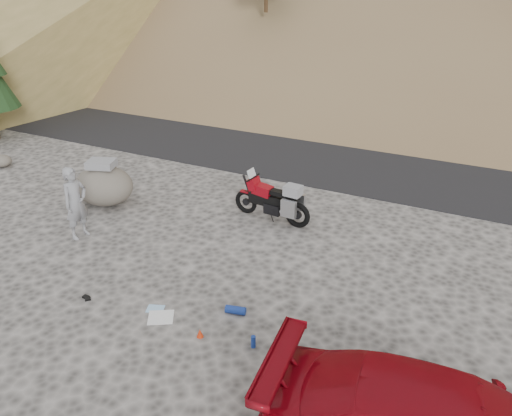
{
  "coord_description": "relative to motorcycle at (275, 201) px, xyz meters",
  "views": [
    {
      "loc": [
        6.34,
        -7.69,
        6.03
      ],
      "look_at": [
        1.69,
        1.61,
        1.0
      ],
      "focal_mm": 35.0,
      "sensor_mm": 36.0,
      "label": 1
    }
  ],
  "objects": [
    {
      "name": "boulder",
      "position": [
        -4.71,
        -1.15,
        -0.01
      ],
      "size": [
        1.84,
        1.62,
        1.27
      ],
      "rotation": [
        0.0,
        0.0,
        0.13
      ],
      "color": "#514D45",
      "rests_on": "ground"
    },
    {
      "name": "motorcycle",
      "position": [
        0.0,
        0.0,
        0.0
      ],
      "size": [
        2.23,
        0.74,
        1.33
      ],
      "rotation": [
        0.0,
        0.0,
        -0.08
      ],
      "color": "black",
      "rests_on": "ground"
    },
    {
      "name": "gear_funnel",
      "position": [
        0.71,
        -4.79,
        -0.49
      ],
      "size": [
        0.15,
        0.15,
        0.16
      ],
      "primitive_type": "cone",
      "rotation": [
        0.0,
        0.0,
        0.18
      ],
      "color": "red",
      "rests_on": "ground"
    },
    {
      "name": "gear_blue_cloth",
      "position": [
        -0.51,
        -4.49,
        -0.56
      ],
      "size": [
        0.4,
        0.35,
        0.01
      ],
      "primitive_type": "cube",
      "rotation": [
        0.0,
        0.0,
        0.37
      ],
      "color": "#98C5EA",
      "rests_on": "ground"
    },
    {
      "name": "gear_white_cloth",
      "position": [
        -0.25,
        -4.66,
        -0.56
      ],
      "size": [
        0.63,
        0.61,
        0.02
      ],
      "primitive_type": "cube",
      "rotation": [
        0.0,
        0.0,
        0.54
      ],
      "color": "white",
      "rests_on": "ground"
    },
    {
      "name": "gear_blue_mat",
      "position": [
        0.96,
        -3.91,
        -0.49
      ],
      "size": [
        0.42,
        0.24,
        0.16
      ],
      "primitive_type": "cylinder",
      "rotation": [
        0.0,
        1.57,
        0.23
      ],
      "color": "navy",
      "rests_on": "ground"
    },
    {
      "name": "gear_glove_a",
      "position": [
        -1.99,
        -4.82,
        -0.55
      ],
      "size": [
        0.13,
        0.09,
        0.04
      ],
      "primitive_type": "cube",
      "rotation": [
        0.0,
        0.0,
        0.0
      ],
      "color": "black",
      "rests_on": "ground"
    },
    {
      "name": "ground",
      "position": [
        -1.55,
        -3.01,
        -0.57
      ],
      "size": [
        140.0,
        140.0,
        0.0
      ],
      "primitive_type": "plane",
      "color": "#3E3C3A",
      "rests_on": "ground"
    },
    {
      "name": "man",
      "position": [
        -3.95,
        -2.92,
        -0.57
      ],
      "size": [
        0.5,
        0.7,
        1.82
      ],
      "primitive_type": "imported",
      "rotation": [
        0.0,
        0.0,
        1.47
      ],
      "color": "gray",
      "rests_on": "ground"
    },
    {
      "name": "road",
      "position": [
        -1.55,
        5.99,
        -0.57
      ],
      "size": [
        120.0,
        7.0,
        0.05
      ],
      "primitive_type": "cube",
      "color": "black",
      "rests_on": "ground"
    },
    {
      "name": "small_rock",
      "position": [
        -9.82,
        -0.48,
        -0.37
      ],
      "size": [
        0.82,
        0.77,
        0.4
      ],
      "rotation": [
        0.0,
        0.0,
        -0.31
      ],
      "color": "#514D45",
      "rests_on": "ground"
    },
    {
      "name": "gear_glove_b",
      "position": [
        -1.9,
        -4.85,
        -0.55
      ],
      "size": [
        0.14,
        0.14,
        0.04
      ],
      "primitive_type": "cube",
      "rotation": [
        0.0,
        0.0,
        0.81
      ],
      "color": "black",
      "rests_on": "ground"
    },
    {
      "name": "gear_bottle",
      "position": [
        1.7,
        -4.6,
        -0.45
      ],
      "size": [
        0.1,
        0.1,
        0.23
      ],
      "primitive_type": "cylinder",
      "rotation": [
        0.0,
        0.0,
        0.24
      ],
      "color": "navy",
      "rests_on": "ground"
    }
  ]
}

